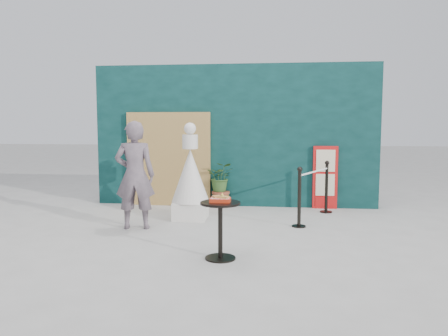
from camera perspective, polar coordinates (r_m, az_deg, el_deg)
ground at (r=6.47m, az=-1.26°, el=-9.91°), size 60.00×60.00×0.00m
back_wall at (r=9.37m, az=1.39°, el=4.23°), size 6.00×0.30×3.00m
bamboo_fence at (r=9.42m, az=-7.25°, el=1.15°), size 1.80×0.08×2.00m
woman at (r=7.41m, az=-11.56°, el=-0.92°), size 0.72×0.53×1.80m
menu_board at (r=9.25m, az=13.07°, el=-1.21°), size 0.50×0.07×1.30m
statue at (r=8.03m, az=-4.41°, el=-1.58°), size 0.69×0.69×1.78m
cafe_table at (r=5.68m, az=-0.49°, el=-6.96°), size 0.52×0.52×0.75m
food_basket at (r=5.62m, az=-0.47°, el=-4.08°), size 0.26×0.19×0.11m
planter at (r=9.21m, az=-0.43°, el=-1.71°), size 0.56×0.48×0.95m
stanchion_barrier at (r=8.20m, az=11.67°, el=-3.16°), size 0.84×1.54×1.03m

